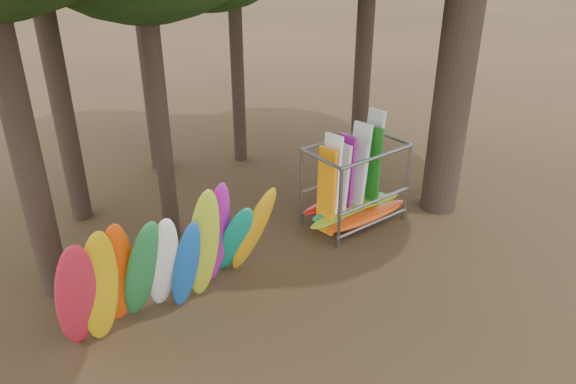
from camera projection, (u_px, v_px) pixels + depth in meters
ground at (316, 271)px, 13.27m from camera, size 120.00×120.00×0.00m
kayak_row at (167, 262)px, 11.18m from camera, size 4.79×1.93×3.10m
storage_rack at (354, 187)px, 14.91m from camera, size 3.22×1.63×2.90m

